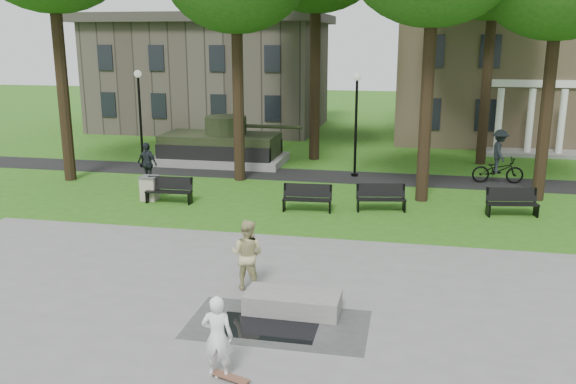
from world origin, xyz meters
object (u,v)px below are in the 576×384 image
concrete_block (293,302)px  trash_bin (150,188)px  friend_watching (247,254)px  cyclist (499,161)px  skateboarder (217,337)px  park_bench_0 (170,189)px

concrete_block → trash_bin: trash_bin is taller
concrete_block → friend_watching: (-1.39, 1.11, 0.68)m
concrete_block → cyclist: (6.31, 14.65, 0.72)m
skateboarder → cyclist: cyclist is taller
skateboarder → trash_bin: bearing=-67.2°
cyclist → trash_bin: size_ratio=2.47×
concrete_block → friend_watching: 1.90m
skateboarder → cyclist: 19.07m
friend_watching → park_bench_0: (-5.19, 7.54, -0.40)m
park_bench_0 → trash_bin: park_bench_0 is taller
friend_watching → skateboarder: bearing=106.5°
skateboarder → cyclist: bearing=-118.4°
friend_watching → trash_bin: friend_watching is taller
concrete_block → skateboarder: bearing=-105.3°
skateboarder → friend_watching: friend_watching is taller
concrete_block → trash_bin: bearing=130.2°
park_bench_0 → concrete_block: bearing=-55.1°
skateboarder → cyclist: size_ratio=0.68×
concrete_block → skateboarder: 3.19m
skateboarder → park_bench_0: bearing=-70.2°
friend_watching → cyclist: cyclist is taller
skateboarder → park_bench_0: skateboarder is taller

